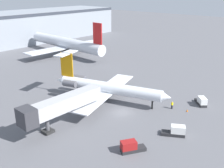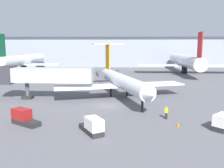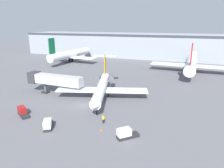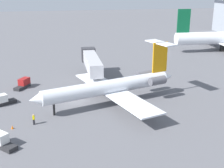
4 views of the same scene
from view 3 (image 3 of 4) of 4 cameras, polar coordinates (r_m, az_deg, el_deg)
ground_plane at (r=51.77m, az=-7.85°, el=-5.96°), size 400.00×400.00×0.10m
regional_jet at (r=55.45m, az=-2.83°, el=-0.63°), size 24.72×27.46×10.10m
jet_bridge at (r=60.67m, az=-16.30°, el=1.21°), size 16.95×3.38×5.98m
ground_crew_marshaller at (r=42.44m, az=-2.40°, el=-9.70°), size 0.44×0.32×1.69m
baggage_tug_lead at (r=37.45m, az=3.82°, el=-13.57°), size 3.86×3.77×1.90m
baggage_tug_trailing at (r=49.80m, az=-23.47°, el=-7.06°), size 4.14×3.30×1.90m
baggage_tug_spare at (r=42.25m, az=-17.30°, el=-10.64°), size 3.22×4.16×1.90m
traffic_cone_near at (r=39.89m, az=-2.97°, el=-12.46°), size 0.36×0.36×0.55m
terminal_building at (r=128.06m, az=9.89°, el=10.48°), size 154.77×25.68×13.56m
parked_airliner_west_end at (r=109.36m, az=-11.38°, el=8.06°), size 27.72×32.83×13.25m
parked_airliner_west_mid at (r=90.88m, az=21.15°, el=5.66°), size 33.14×39.33×13.38m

